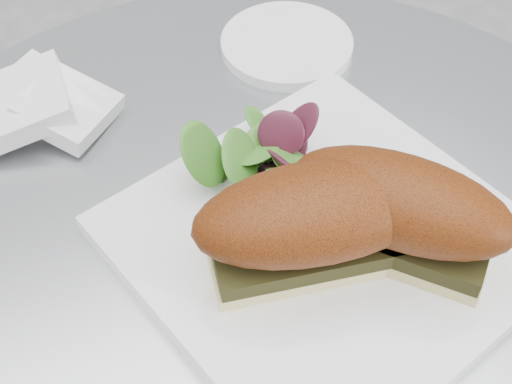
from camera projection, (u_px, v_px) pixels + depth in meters
The scene contains 6 objects.
plate at pixel (325, 243), 0.54m from camera, with size 0.27×0.27×0.02m, color white.
sandwich_left at pixel (318, 220), 0.49m from camera, with size 0.19×0.11×0.08m.
sandwich_right at pixel (400, 210), 0.49m from camera, with size 0.16×0.17×0.08m.
salad at pixel (242, 155), 0.55m from camera, with size 0.10×0.10×0.05m, color #418029, non-canonical shape.
napkin at pixel (44, 115), 0.63m from camera, with size 0.12×0.12×0.02m, color white, non-canonical shape.
saucer at pixel (287, 44), 0.70m from camera, with size 0.13×0.13×0.01m, color white.
Camera 1 is at (-0.14, -0.29, 1.17)m, focal length 50.00 mm.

